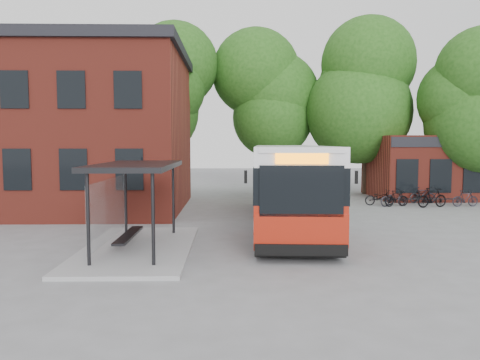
{
  "coord_description": "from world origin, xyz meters",
  "views": [
    {
      "loc": [
        -1.46,
        -16.28,
        3.52
      ],
      "look_at": [
        -1.04,
        3.09,
        2.0
      ],
      "focal_mm": 35.0,
      "sensor_mm": 36.0,
      "label": 1
    }
  ],
  "objects_px": {
    "bus_shelter": "(137,207)",
    "bicycle_0": "(380,197)",
    "city_bus": "(288,186)",
    "bicycle_3": "(432,198)",
    "bicycle_1": "(397,199)",
    "bicycle_2": "(394,198)",
    "bicycle_4": "(423,195)",
    "bicycle_7": "(465,199)",
    "bicycle_5": "(422,195)"
  },
  "relations": [
    {
      "from": "bus_shelter",
      "to": "bicycle_1",
      "type": "distance_m",
      "value": 16.22
    },
    {
      "from": "city_bus",
      "to": "bicycle_0",
      "type": "xyz_separation_m",
      "value": [
        6.03,
        6.32,
        -1.26
      ]
    },
    {
      "from": "bicycle_2",
      "to": "bicycle_4",
      "type": "xyz_separation_m",
      "value": [
        2.24,
        1.44,
        0.01
      ]
    },
    {
      "from": "bicycle_4",
      "to": "bicycle_0",
      "type": "bearing_deg",
      "value": 91.24
    },
    {
      "from": "bicycle_4",
      "to": "city_bus",
      "type": "bearing_deg",
      "value": 111.87
    },
    {
      "from": "city_bus",
      "to": "bicycle_5",
      "type": "relative_size",
      "value": 8.53
    },
    {
      "from": "city_bus",
      "to": "bicycle_3",
      "type": "distance_m",
      "value": 10.2
    },
    {
      "from": "bicycle_4",
      "to": "bicycle_7",
      "type": "relative_size",
      "value": 1.2
    },
    {
      "from": "bicycle_2",
      "to": "bicycle_4",
      "type": "distance_m",
      "value": 2.66
    },
    {
      "from": "bicycle_2",
      "to": "bicycle_5",
      "type": "height_order",
      "value": "bicycle_5"
    },
    {
      "from": "bicycle_5",
      "to": "bus_shelter",
      "type": "bearing_deg",
      "value": 143.41
    },
    {
      "from": "bicycle_7",
      "to": "bicycle_3",
      "type": "bearing_deg",
      "value": 94.09
    },
    {
      "from": "bicycle_0",
      "to": "bicycle_1",
      "type": "xyz_separation_m",
      "value": [
        0.78,
        -0.54,
        0.0
      ]
    },
    {
      "from": "bus_shelter",
      "to": "city_bus",
      "type": "xyz_separation_m",
      "value": [
        5.55,
        4.67,
        0.26
      ]
    },
    {
      "from": "bicycle_3",
      "to": "bicycle_7",
      "type": "height_order",
      "value": "bicycle_3"
    },
    {
      "from": "bicycle_0",
      "to": "bicycle_1",
      "type": "distance_m",
      "value": 0.95
    },
    {
      "from": "city_bus",
      "to": "bicycle_4",
      "type": "distance_m",
      "value": 11.57
    },
    {
      "from": "bicycle_1",
      "to": "bicycle_2",
      "type": "bearing_deg",
      "value": 50.44
    },
    {
      "from": "bus_shelter",
      "to": "city_bus",
      "type": "distance_m",
      "value": 7.26
    },
    {
      "from": "bicycle_2",
      "to": "bicycle_3",
      "type": "height_order",
      "value": "bicycle_3"
    },
    {
      "from": "bicycle_3",
      "to": "bicycle_1",
      "type": "bearing_deg",
      "value": 62.88
    },
    {
      "from": "bicycle_5",
      "to": "bicycle_7",
      "type": "height_order",
      "value": "bicycle_5"
    },
    {
      "from": "bus_shelter",
      "to": "bicycle_5",
      "type": "bearing_deg",
      "value": 39.64
    },
    {
      "from": "bus_shelter",
      "to": "bicycle_3",
      "type": "relative_size",
      "value": 3.89
    },
    {
      "from": "bus_shelter",
      "to": "bicycle_1",
      "type": "height_order",
      "value": "bus_shelter"
    },
    {
      "from": "bus_shelter",
      "to": "bicycle_0",
      "type": "bearing_deg",
      "value": 43.51
    },
    {
      "from": "bicycle_1",
      "to": "bicycle_7",
      "type": "distance_m",
      "value": 3.81
    },
    {
      "from": "bus_shelter",
      "to": "bicycle_4",
      "type": "relative_size",
      "value": 3.87
    },
    {
      "from": "bicycle_0",
      "to": "bicycle_5",
      "type": "xyz_separation_m",
      "value": [
        2.79,
        0.91,
        0.03
      ]
    },
    {
      "from": "bicycle_1",
      "to": "bicycle_7",
      "type": "relative_size",
      "value": 0.99
    },
    {
      "from": "bicycle_7",
      "to": "bicycle_0",
      "type": "bearing_deg",
      "value": 76.78
    },
    {
      "from": "bicycle_2",
      "to": "city_bus",
      "type": "bearing_deg",
      "value": 110.83
    },
    {
      "from": "bus_shelter",
      "to": "city_bus",
      "type": "bearing_deg",
      "value": 40.1
    },
    {
      "from": "bicycle_1",
      "to": "bicycle_7",
      "type": "bearing_deg",
      "value": -107.06
    },
    {
      "from": "bicycle_1",
      "to": "bicycle_3",
      "type": "distance_m",
      "value": 1.86
    },
    {
      "from": "city_bus",
      "to": "bicycle_2",
      "type": "distance_m",
      "value": 8.95
    },
    {
      "from": "bicycle_0",
      "to": "bicycle_5",
      "type": "distance_m",
      "value": 2.93
    },
    {
      "from": "bicycle_5",
      "to": "bicycle_7",
      "type": "xyz_separation_m",
      "value": [
        1.8,
        -1.58,
        -0.02
      ]
    },
    {
      "from": "city_bus",
      "to": "bicycle_1",
      "type": "height_order",
      "value": "city_bus"
    },
    {
      "from": "bus_shelter",
      "to": "bicycle_0",
      "type": "relative_size",
      "value": 4.11
    },
    {
      "from": "bicycle_1",
      "to": "bus_shelter",
      "type": "bearing_deg",
      "value": 115.12
    },
    {
      "from": "city_bus",
      "to": "bicycle_2",
      "type": "bearing_deg",
      "value": 45.12
    },
    {
      "from": "bicycle_1",
      "to": "bicycle_5",
      "type": "distance_m",
      "value": 2.47
    },
    {
      "from": "bus_shelter",
      "to": "bicycle_7",
      "type": "relative_size",
      "value": 4.64
    },
    {
      "from": "bus_shelter",
      "to": "bicycle_7",
      "type": "distance_m",
      "value": 19.21
    },
    {
      "from": "bicycle_1",
      "to": "bicycle_0",
      "type": "bearing_deg",
      "value": 40.27
    },
    {
      "from": "bicycle_7",
      "to": "bicycle_4",
      "type": "bearing_deg",
      "value": 41.42
    },
    {
      "from": "bicycle_3",
      "to": "bicycle_4",
      "type": "bearing_deg",
      "value": -21.41
    },
    {
      "from": "bicycle_7",
      "to": "bicycle_5",
      "type": "bearing_deg",
      "value": 43.9
    },
    {
      "from": "city_bus",
      "to": "bus_shelter",
      "type": "bearing_deg",
      "value": -136.04
    }
  ]
}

